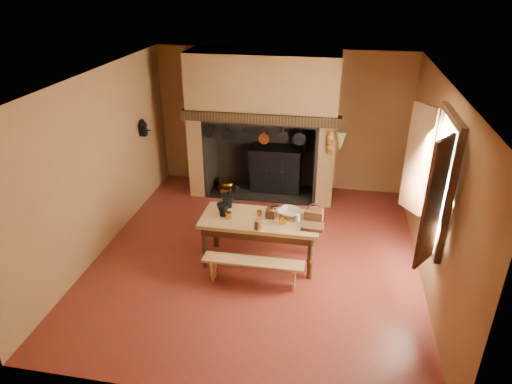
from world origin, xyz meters
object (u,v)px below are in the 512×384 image
Objects in this scene: bench_front at (253,267)px; wicker_basket at (314,214)px; work_table at (260,225)px; iron_range at (276,168)px; coffee_grinder at (271,213)px; mixing_bowl at (289,212)px.

bench_front is 1.19m from wicker_basket.
iron_range is at bearing 92.54° from work_table.
work_table is at bearing -159.02° from coffee_grinder.
coffee_grinder is (0.26, -2.54, 0.36)m from iron_range.
work_table is 8.43× the size of coffee_grinder.
bench_front is 6.89× the size of coffee_grinder.
work_table is 0.25m from coffee_grinder.
work_table is 5.26× the size of mixing_bowl.
bench_front is 1.01m from mixing_bowl.
bench_front is (0.11, -3.18, -0.18)m from iron_range.
wicker_basket is (0.79, 0.71, 0.55)m from bench_front.
iron_range is 4.74× the size of mixing_bowl.
wicker_basket reaches higher than work_table.
wicker_basket is (0.37, -0.06, 0.04)m from mixing_bowl.
coffee_grinder is 0.62× the size of mixing_bowl.
mixing_bowl is 0.38m from wicker_basket.
iron_range is at bearing 102.44° from mixing_bowl.
work_table is 6.13× the size of wicker_basket.
iron_range is 1.10× the size of bench_front.
work_table is 0.69m from bench_front.
bench_front is at bearing -87.93° from iron_range.
coffee_grinder is at bearing 19.19° from work_table.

